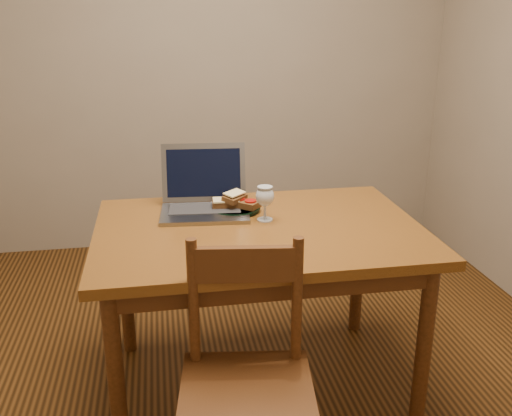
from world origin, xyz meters
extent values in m
cube|color=black|center=(0.00, 0.00, -0.01)|extent=(3.20, 3.20, 0.02)
cube|color=gray|center=(0.00, 1.61, 1.30)|extent=(3.20, 0.02, 2.60)
cube|color=gray|center=(0.00, -1.61, 1.30)|extent=(3.20, 0.02, 2.60)
cube|color=#4B2A0C|center=(0.02, -0.11, 0.72)|extent=(1.30, 0.90, 0.04)
cylinder|color=#3B200C|center=(-0.55, -0.48, 0.35)|extent=(0.06, 0.06, 0.70)
cylinder|color=#3B200C|center=(0.59, -0.48, 0.35)|extent=(0.06, 0.06, 0.70)
cylinder|color=#3B200C|center=(-0.55, 0.26, 0.35)|extent=(0.06, 0.06, 0.70)
cylinder|color=#3B200C|center=(0.59, 0.26, 0.35)|extent=(0.06, 0.06, 0.70)
cube|color=#3B200C|center=(-0.13, -0.73, 0.43)|extent=(0.47, 0.45, 0.04)
cube|color=#3B200C|center=(-0.11, -0.57, 0.80)|extent=(0.34, 0.07, 0.12)
cylinder|color=black|center=(-0.05, 0.10, 0.75)|extent=(0.22, 0.22, 0.02)
cube|color=slate|center=(-0.18, 0.07, 0.75)|extent=(0.39, 0.29, 0.02)
cube|color=slate|center=(-0.17, 0.24, 0.88)|extent=(0.37, 0.11, 0.25)
cube|color=black|center=(-0.17, 0.24, 0.88)|extent=(0.33, 0.08, 0.20)
camera|label=1|loc=(-0.35, -2.21, 1.56)|focal=40.00mm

